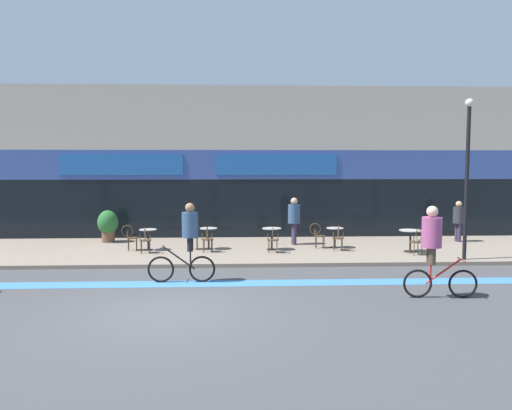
% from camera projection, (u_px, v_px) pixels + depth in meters
% --- Properties ---
extents(ground_plane, '(120.00, 120.00, 0.00)m').
position_uv_depth(ground_plane, '(169.00, 312.00, 10.67)').
color(ground_plane, '#424244').
extents(sidewalk_slab, '(40.00, 5.50, 0.12)m').
position_uv_depth(sidewalk_slab, '(195.00, 250.00, 17.88)').
color(sidewalk_slab, gray).
rests_on(sidewalk_slab, ground).
extents(storefront_facade, '(40.00, 4.06, 6.34)m').
position_uv_depth(storefront_facade, '(203.00, 164.00, 22.32)').
color(storefront_facade, '#B2A899').
rests_on(storefront_facade, ground).
extents(bike_lane_stripe, '(36.00, 0.70, 0.01)m').
position_uv_depth(bike_lane_stripe, '(181.00, 284.00, 13.16)').
color(bike_lane_stripe, '#3D7AB7').
rests_on(bike_lane_stripe, ground).
extents(bistro_table_0, '(0.61, 0.61, 0.74)m').
position_uv_depth(bistro_table_0, '(148.00, 236.00, 17.56)').
color(bistro_table_0, black).
rests_on(bistro_table_0, sidewalk_slab).
extents(bistro_table_1, '(0.62, 0.62, 0.76)m').
position_uv_depth(bistro_table_1, '(209.00, 234.00, 17.76)').
color(bistro_table_1, black).
rests_on(bistro_table_1, sidewalk_slab).
extents(bistro_table_2, '(0.68, 0.68, 0.78)m').
position_uv_depth(bistro_table_2, '(272.00, 234.00, 17.64)').
color(bistro_table_2, black).
rests_on(bistro_table_2, sidewalk_slab).
extents(bistro_table_3, '(0.61, 0.61, 0.73)m').
position_uv_depth(bistro_table_3, '(335.00, 234.00, 18.06)').
color(bistro_table_3, black).
rests_on(bistro_table_3, sidewalk_slab).
extents(bistro_table_4, '(0.77, 0.77, 0.76)m').
position_uv_depth(bistro_table_4, '(410.00, 236.00, 17.22)').
color(bistro_table_4, black).
rests_on(bistro_table_4, sidewalk_slab).
extents(cafe_chair_0_near, '(0.44, 0.60, 0.90)m').
position_uv_depth(cafe_chair_0_near, '(145.00, 238.00, 16.94)').
color(cafe_chair_0_near, '#4C3823').
rests_on(cafe_chair_0_near, sidewalk_slab).
extents(cafe_chair_0_side, '(0.60, 0.45, 0.90)m').
position_uv_depth(cafe_chair_0_side, '(130.00, 236.00, 17.52)').
color(cafe_chair_0_side, '#4C3823').
rests_on(cafe_chair_0_side, sidewalk_slab).
extents(cafe_chair_1_near, '(0.43, 0.59, 0.90)m').
position_uv_depth(cafe_chair_1_near, '(207.00, 237.00, 17.14)').
color(cafe_chair_1_near, '#4C3823').
rests_on(cafe_chair_1_near, sidewalk_slab).
extents(cafe_chair_1_side, '(0.60, 0.45, 0.90)m').
position_uv_depth(cafe_chair_1_side, '(191.00, 235.00, 17.72)').
color(cafe_chair_1_side, '#4C3823').
rests_on(cafe_chair_1_side, sidewalk_slab).
extents(cafe_chair_2_near, '(0.44, 0.59, 0.90)m').
position_uv_depth(cafe_chair_2_near, '(273.00, 238.00, 17.02)').
color(cafe_chair_2_near, '#4C3823').
rests_on(cafe_chair_2_near, sidewalk_slab).
extents(cafe_chair_3_near, '(0.45, 0.60, 0.90)m').
position_uv_depth(cafe_chair_3_near, '(338.00, 236.00, 17.43)').
color(cafe_chair_3_near, '#4C3823').
rests_on(cafe_chair_3_near, sidewalk_slab).
extents(cafe_chair_3_side, '(0.58, 0.41, 0.90)m').
position_uv_depth(cafe_chair_3_side, '(318.00, 234.00, 18.03)').
color(cafe_chair_3_side, '#4C3823').
rests_on(cafe_chair_3_side, sidewalk_slab).
extents(cafe_chair_4_near, '(0.44, 0.59, 0.90)m').
position_uv_depth(cafe_chair_4_near, '(417.00, 240.00, 16.60)').
color(cafe_chair_4_near, '#4C3823').
rests_on(cafe_chair_4_near, sidewalk_slab).
extents(planter_pot, '(0.78, 0.78, 1.24)m').
position_uv_depth(planter_pot, '(108.00, 225.00, 19.36)').
color(planter_pot, brown).
rests_on(planter_pot, sidewalk_slab).
extents(lamp_post, '(0.26, 0.26, 5.07)m').
position_uv_depth(lamp_post, '(467.00, 167.00, 15.66)').
color(lamp_post, black).
rests_on(lamp_post, sidewalk_slab).
extents(cyclist_1, '(1.74, 0.55, 2.19)m').
position_uv_depth(cyclist_1, '(434.00, 244.00, 11.70)').
color(cyclist_1, black).
rests_on(cyclist_1, ground).
extents(cyclist_2, '(1.81, 0.48, 2.13)m').
position_uv_depth(cyclist_2, '(188.00, 237.00, 13.26)').
color(cyclist_2, black).
rests_on(cyclist_2, ground).
extents(pedestrian_near_end, '(0.50, 0.50, 1.77)m').
position_uv_depth(pedestrian_near_end, '(294.00, 217.00, 18.77)').
color(pedestrian_near_end, '#382D47').
rests_on(pedestrian_near_end, sidewalk_slab).
extents(pedestrian_far_end, '(0.48, 0.48, 1.59)m').
position_uv_depth(pedestrian_far_end, '(458.00, 218.00, 19.47)').
color(pedestrian_far_end, '#382D47').
rests_on(pedestrian_far_end, sidewalk_slab).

